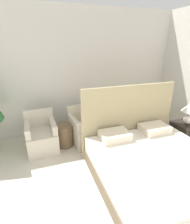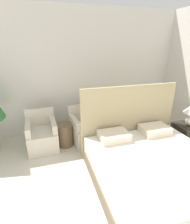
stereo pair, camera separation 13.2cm
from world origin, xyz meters
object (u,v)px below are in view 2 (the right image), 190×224
at_px(bed, 152,165).
at_px(nightstand, 187,136).
at_px(side_table, 65,135).
at_px(armchair_near_window_left, 42,137).
at_px(armchair_near_window_right, 86,131).

xyz_separation_m(bed, nightstand, (1.29, 0.64, -0.03)).
xyz_separation_m(nightstand, side_table, (-2.51, 0.84, -0.01)).
relative_size(armchair_near_window_left, armchair_near_window_right, 1.00).
bearing_deg(armchair_near_window_left, side_table, -3.23).
bearing_deg(armchair_near_window_right, nightstand, -29.57).
xyz_separation_m(armchair_near_window_right, side_table, (-0.47, -0.01, -0.03)).
bearing_deg(bed, side_table, 129.34).
xyz_separation_m(armchair_near_window_right, nightstand, (2.04, -0.84, -0.01)).
distance_m(armchair_near_window_right, nightstand, 2.20).
relative_size(bed, armchair_near_window_right, 2.46).
bearing_deg(side_table, bed, -50.66).
distance_m(armchair_near_window_left, armchair_near_window_right, 0.94).
xyz_separation_m(bed, side_table, (-1.21, 1.48, -0.04)).
distance_m(bed, side_table, 1.91).
height_order(armchair_near_window_left, armchair_near_window_right, same).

